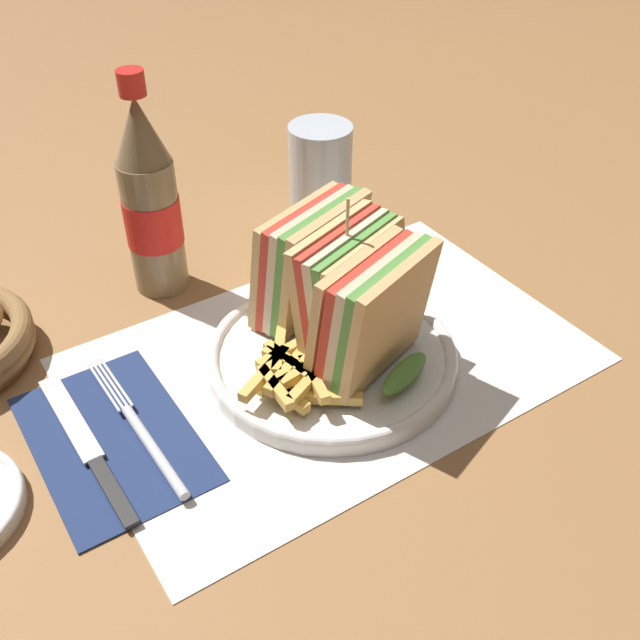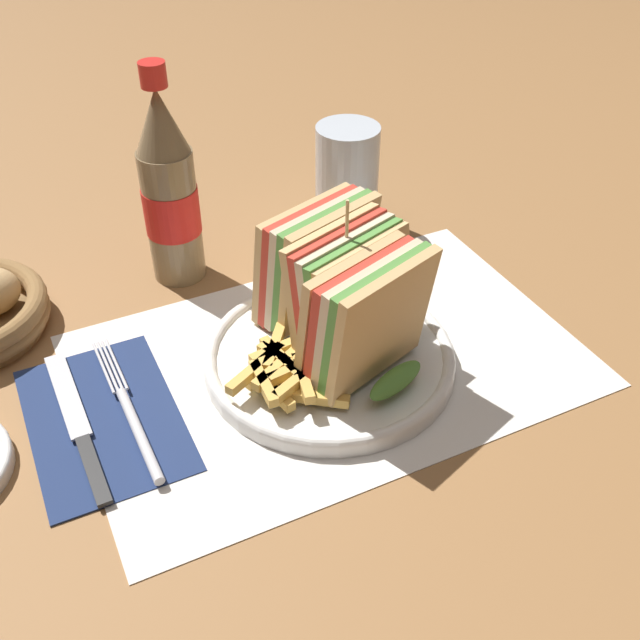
# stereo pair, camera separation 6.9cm
# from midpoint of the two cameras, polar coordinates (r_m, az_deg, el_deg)

# --- Properties ---
(ground_plane) EXTENTS (4.00, 4.00, 0.00)m
(ground_plane) POSITION_cam_midpoint_polar(r_m,az_deg,el_deg) (0.69, -2.82, -4.94)
(ground_plane) COLOR olive
(placemat) EXTENTS (0.46, 0.30, 0.00)m
(placemat) POSITION_cam_midpoint_polar(r_m,az_deg,el_deg) (0.71, -1.94, -3.13)
(placemat) COLOR silver
(placemat) RESTS_ON ground_plane
(plate_main) EXTENTS (0.23, 0.23, 0.02)m
(plate_main) POSITION_cam_midpoint_polar(r_m,az_deg,el_deg) (0.70, -1.94, -2.88)
(plate_main) COLOR white
(plate_main) RESTS_ON ground_plane
(club_sandwich) EXTENTS (0.13, 0.20, 0.15)m
(club_sandwich) POSITION_cam_midpoint_polar(r_m,az_deg,el_deg) (0.67, -1.08, 2.15)
(club_sandwich) COLOR tan
(club_sandwich) RESTS_ON plate_main
(fries_pile) EXTENTS (0.11, 0.12, 0.02)m
(fries_pile) POSITION_cam_midpoint_polar(r_m,az_deg,el_deg) (0.65, -5.29, -4.12)
(fries_pile) COLOR gold
(fries_pile) RESTS_ON plate_main
(napkin) EXTENTS (0.12, 0.19, 0.00)m
(napkin) POSITION_cam_midpoint_polar(r_m,az_deg,el_deg) (0.67, -18.49, -8.64)
(napkin) COLOR navy
(napkin) RESTS_ON ground_plane
(fork) EXTENTS (0.02, 0.19, 0.01)m
(fork) POSITION_cam_midpoint_polar(r_m,az_deg,el_deg) (0.66, -16.28, -8.57)
(fork) COLOR silver
(fork) RESTS_ON napkin
(knife) EXTENTS (0.02, 0.19, 0.00)m
(knife) POSITION_cam_midpoint_polar(r_m,az_deg,el_deg) (0.66, -20.25, -9.20)
(knife) COLOR black
(knife) RESTS_ON napkin
(coke_bottle_near) EXTENTS (0.06, 0.06, 0.23)m
(coke_bottle_near) POSITION_cam_midpoint_polar(r_m,az_deg,el_deg) (0.78, -15.34, 8.58)
(coke_bottle_near) COLOR #7A6647
(coke_bottle_near) RESTS_ON ground_plane
(glass_near) EXTENTS (0.07, 0.07, 0.12)m
(glass_near) POSITION_cam_midpoint_polar(r_m,az_deg,el_deg) (0.89, -2.24, 10.36)
(glass_near) COLOR silver
(glass_near) RESTS_ON ground_plane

